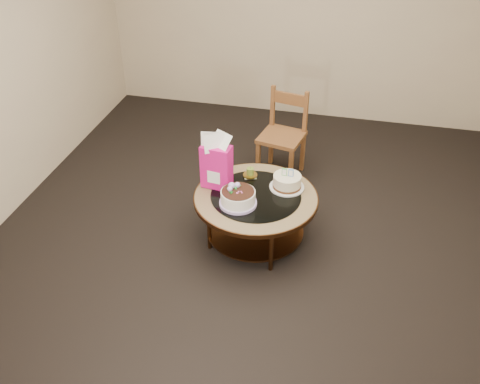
% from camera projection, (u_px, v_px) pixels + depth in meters
% --- Properties ---
extents(ground, '(5.00, 5.00, 0.00)m').
position_uv_depth(ground, '(255.00, 239.00, 4.61)').
color(ground, black).
rests_on(ground, ground).
extents(room_walls, '(4.52, 5.02, 2.61)m').
position_uv_depth(room_walls, '(258.00, 68.00, 3.73)').
color(room_walls, tan).
rests_on(room_walls, ground).
extents(coffee_table, '(1.02, 1.02, 0.46)m').
position_uv_depth(coffee_table, '(256.00, 203.00, 4.39)').
color(coffee_table, '#512E17').
rests_on(coffee_table, ground).
extents(decorated_cake, '(0.30, 0.30, 0.17)m').
position_uv_depth(decorated_cake, '(238.00, 198.00, 4.21)').
color(decorated_cake, '#B79DDE').
rests_on(decorated_cake, coffee_table).
extents(cream_cake, '(0.29, 0.29, 0.18)m').
position_uv_depth(cream_cake, '(287.00, 182.00, 4.40)').
color(cream_cake, silver).
rests_on(cream_cake, coffee_table).
extents(gift_bag, '(0.26, 0.20, 0.48)m').
position_uv_depth(gift_bag, '(216.00, 161.00, 4.32)').
color(gift_bag, '#D1136F').
rests_on(gift_bag, coffee_table).
extents(pillar_candle, '(0.13, 0.13, 0.09)m').
position_uv_depth(pillar_candle, '(250.00, 173.00, 4.56)').
color(pillar_candle, '#EACE60').
rests_on(pillar_candle, coffee_table).
extents(dining_chair, '(0.47, 0.47, 0.87)m').
position_uv_depth(dining_chair, '(283.00, 134.00, 5.23)').
color(dining_chair, brown).
rests_on(dining_chair, ground).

